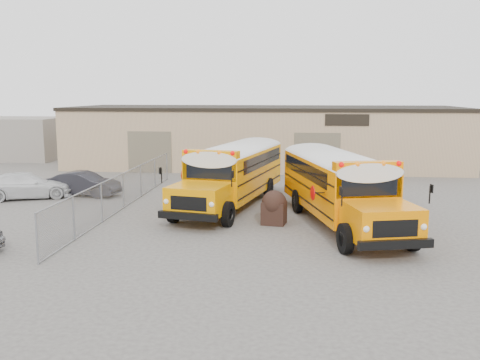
# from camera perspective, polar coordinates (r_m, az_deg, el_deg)

# --- Properties ---
(ground) EXTENTS (120.00, 120.00, 0.00)m
(ground) POSITION_cam_1_polar(r_m,az_deg,el_deg) (23.41, -0.53, -4.93)
(ground) COLOR #4A4644
(ground) RESTS_ON ground
(warehouse) EXTENTS (30.20, 10.20, 4.67)m
(warehouse) POSITION_cam_1_polar(r_m,az_deg,el_deg) (42.74, 2.63, 4.75)
(warehouse) COLOR tan
(warehouse) RESTS_ON ground
(chainlink_fence) EXTENTS (0.07, 18.07, 1.81)m
(chainlink_fence) POSITION_cam_1_polar(r_m,az_deg,el_deg) (27.40, -12.34, -1.12)
(chainlink_fence) COLOR gray
(chainlink_fence) RESTS_ON ground
(distant_building_left) EXTENTS (8.00, 6.00, 3.60)m
(distant_building_left) POSITION_cam_1_polar(r_m,az_deg,el_deg) (51.07, -22.75, 4.13)
(distant_building_left) COLOR gray
(distant_building_left) RESTS_ON ground
(school_bus_left) EXTENTS (4.80, 11.25, 3.20)m
(school_bus_left) POSITION_cam_1_polar(r_m,az_deg,el_deg) (33.84, 2.87, 2.66)
(school_bus_left) COLOR orange
(school_bus_left) RESTS_ON ground
(school_bus_right) EXTENTS (5.34, 11.28, 3.21)m
(school_bus_right) POSITION_cam_1_polar(r_m,az_deg,el_deg) (30.34, 6.47, 1.86)
(school_bus_right) COLOR orange
(school_bus_right) RESTS_ON ground
(tarp_bundle) EXTENTS (1.15, 1.11, 1.51)m
(tarp_bundle) POSITION_cam_1_polar(r_m,az_deg,el_deg) (23.63, 3.66, -2.88)
(tarp_bundle) COLOR black
(tarp_bundle) RESTS_ON ground
(car_white) EXTENTS (5.25, 3.78, 1.41)m
(car_white) POSITION_cam_1_polar(r_m,az_deg,el_deg) (31.61, -21.76, -0.56)
(car_white) COLOR silver
(car_white) RESTS_ON ground
(car_dark) EXTENTS (4.28, 1.98, 1.36)m
(car_dark) POSITION_cam_1_polar(r_m,az_deg,el_deg) (31.36, -16.34, -0.39)
(car_dark) COLOR black
(car_dark) RESTS_ON ground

